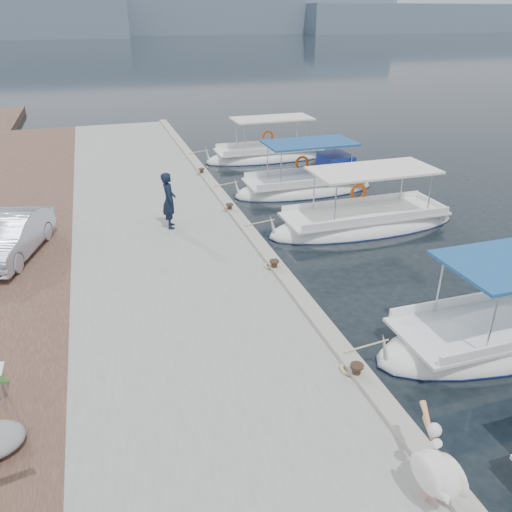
{
  "coord_description": "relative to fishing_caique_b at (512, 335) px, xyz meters",
  "views": [
    {
      "loc": [
        -4.78,
        -10.61,
        7.24
      ],
      "look_at": [
        -1.0,
        1.21,
        1.2
      ],
      "focal_mm": 35.0,
      "sensor_mm": 36.0,
      "label": 1
    }
  ],
  "objects": [
    {
      "name": "ground",
      "position": [
        -4.33,
        2.83,
        -0.12
      ],
      "size": [
        400.0,
        400.0,
        0.0
      ],
      "primitive_type": "plane",
      "color": "black",
      "rests_on": "ground"
    },
    {
      "name": "parked_car",
      "position": [
        -12.01,
        7.72,
        1.02
      ],
      "size": [
        2.45,
        4.15,
        1.29
      ],
      "primitive_type": "imported",
      "rotation": [
        0.0,
        0.0,
        -0.3
      ],
      "color": "#B3BACD",
      "rests_on": "cobblestone_strip"
    },
    {
      "name": "fishing_caique_d",
      "position": [
        -0.35,
        12.11,
        0.07
      ],
      "size": [
        6.57,
        2.35,
        2.83
      ],
      "color": "white",
      "rests_on": "ground"
    },
    {
      "name": "fishing_caique_e",
      "position": [
        -0.17,
        17.91,
        0.0
      ],
      "size": [
        7.16,
        2.21,
        2.83
      ],
      "color": "white",
      "rests_on": "ground"
    },
    {
      "name": "distant_hills",
      "position": [
        25.28,
        204.33,
        7.49
      ],
      "size": [
        330.0,
        60.0,
        18.0
      ],
      "color": "slate",
      "rests_on": "ground"
    },
    {
      "name": "pelican",
      "position": [
        -4.92,
        -3.57,
        0.97
      ],
      "size": [
        0.77,
        1.48,
        1.15
      ],
      "color": "tan",
      "rests_on": "concrete_quay"
    },
    {
      "name": "cobblestone_strip",
      "position": [
        -12.33,
        7.83,
        0.13
      ],
      "size": [
        4.0,
        40.0,
        0.5
      ],
      "primitive_type": "cube",
      "color": "#4D3229",
      "rests_on": "ground"
    },
    {
      "name": "fishing_caique_b",
      "position": [
        0.0,
        0.0,
        0.0
      ],
      "size": [
        7.49,
        2.42,
        2.83
      ],
      "color": "white",
      "rests_on": "ground"
    },
    {
      "name": "concrete_quay",
      "position": [
        -7.33,
        7.83,
        0.13
      ],
      "size": [
        6.0,
        40.0,
        0.5
      ],
      "primitive_type": "cube",
      "color": "gray",
      "rests_on": "ground"
    },
    {
      "name": "quay_curb",
      "position": [
        -4.55,
        7.83,
        0.44
      ],
      "size": [
        0.44,
        40.0,
        0.12
      ],
      "primitive_type": "cube",
      "color": "#9F9A8D",
      "rests_on": "concrete_quay"
    },
    {
      "name": "mooring_bollards",
      "position": [
        -4.68,
        4.33,
        0.57
      ],
      "size": [
        0.28,
        20.28,
        0.33
      ],
      "color": "black",
      "rests_on": "concrete_quay"
    },
    {
      "name": "fishing_caique_c",
      "position": [
        0.02,
        7.52,
        -0.0
      ],
      "size": [
        7.54,
        2.42,
        2.83
      ],
      "color": "white",
      "rests_on": "ground"
    },
    {
      "name": "fisherman",
      "position": [
        -7.02,
        8.55,
        1.36
      ],
      "size": [
        0.52,
        0.75,
        1.96
      ],
      "primitive_type": "imported",
      "rotation": [
        0.0,
        0.0,
        1.5
      ],
      "color": "black",
      "rests_on": "concrete_quay"
    }
  ]
}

